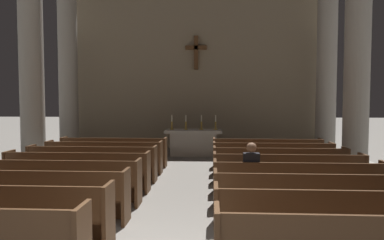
{
  "coord_description": "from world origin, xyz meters",
  "views": [
    {
      "loc": [
        0.73,
        -4.01,
        2.17
      ],
      "look_at": [
        0.0,
        8.66,
        1.44
      ],
      "focal_mm": 33.38,
      "sensor_mm": 36.0,
      "label": 1
    }
  ],
  "objects_px": {
    "column_left_third": "(31,63)",
    "pew_right_row_6": "(279,165)",
    "pew_right_row_7": "(273,159)",
    "pew_left_row_5": "(77,171)",
    "pew_right_row_3": "(314,199)",
    "pew_left_row_4": "(58,181)",
    "candlestick_outer_left": "(172,125)",
    "column_right_fourth": "(326,69)",
    "candlestick_inner_right": "(201,125)",
    "column_right_third": "(357,61)",
    "pew_right_row_4": "(299,185)",
    "pew_left_row_6": "(92,163)",
    "candlestick_outer_right": "(216,125)",
    "pew_right_row_2": "(335,220)",
    "column_left_fourth": "(68,70)",
    "pew_right_row_5": "(288,174)",
    "pew_left_row_7": "(104,157)",
    "pew_left_row_3": "(33,195)",
    "pew_left_row_8": "(114,152)",
    "altar": "(194,142)",
    "pew_right_row_8": "(267,153)",
    "lone_worshipper": "(251,173)",
    "candlestick_inner_left": "(186,125)"
  },
  "relations": [
    {
      "from": "pew_left_row_3",
      "to": "pew_right_row_5",
      "type": "relative_size",
      "value": 1.0
    },
    {
      "from": "pew_right_row_2",
      "to": "candlestick_inner_right",
      "type": "height_order",
      "value": "candlestick_inner_right"
    },
    {
      "from": "column_right_third",
      "to": "candlestick_inner_right",
      "type": "xyz_separation_m",
      "value": [
        -4.95,
        2.23,
        -2.21
      ]
    },
    {
      "from": "pew_right_row_4",
      "to": "altar",
      "type": "height_order",
      "value": "altar"
    },
    {
      "from": "pew_left_row_3",
      "to": "pew_right_row_8",
      "type": "height_order",
      "value": "same"
    },
    {
      "from": "column_right_fourth",
      "to": "column_left_third",
      "type": "bearing_deg",
      "value": -164.03
    },
    {
      "from": "pew_right_row_3",
      "to": "column_right_fourth",
      "type": "relative_size",
      "value": 0.49
    },
    {
      "from": "pew_left_row_7",
      "to": "pew_left_row_8",
      "type": "distance_m",
      "value": 1.05
    },
    {
      "from": "pew_right_row_5",
      "to": "candlestick_outer_left",
      "type": "distance_m",
      "value": 6.54
    },
    {
      "from": "pew_left_row_4",
      "to": "pew_left_row_5",
      "type": "xyz_separation_m",
      "value": [
        0.0,
        1.05,
        0.0
      ]
    },
    {
      "from": "pew_left_row_5",
      "to": "column_right_fourth",
      "type": "height_order",
      "value": "column_right_fourth"
    },
    {
      "from": "pew_left_row_7",
      "to": "pew_right_row_7",
      "type": "bearing_deg",
      "value": 0.0
    },
    {
      "from": "column_left_fourth",
      "to": "pew_right_row_3",
      "type": "bearing_deg",
      "value": -47.68
    },
    {
      "from": "pew_right_row_6",
      "to": "column_right_fourth",
      "type": "height_order",
      "value": "column_right_fourth"
    },
    {
      "from": "pew_left_row_6",
      "to": "pew_right_row_2",
      "type": "relative_size",
      "value": 1.0
    },
    {
      "from": "pew_right_row_7",
      "to": "column_left_third",
      "type": "xyz_separation_m",
      "value": [
        -7.7,
        1.27,
        2.91
      ]
    },
    {
      "from": "candlestick_inner_right",
      "to": "column_right_third",
      "type": "bearing_deg",
      "value": -24.3
    },
    {
      "from": "column_left_third",
      "to": "candlestick_outer_left",
      "type": "relative_size",
      "value": 12.34
    },
    {
      "from": "pew_left_row_4",
      "to": "pew_right_row_6",
      "type": "bearing_deg",
      "value": 23.12
    },
    {
      "from": "pew_right_row_4",
      "to": "pew_right_row_8",
      "type": "distance_m",
      "value": 4.19
    },
    {
      "from": "column_left_third",
      "to": "pew_right_row_6",
      "type": "bearing_deg",
      "value": -16.71
    },
    {
      "from": "pew_right_row_6",
      "to": "column_right_third",
      "type": "height_order",
      "value": "column_right_third"
    },
    {
      "from": "candlestick_inner_right",
      "to": "pew_right_row_4",
      "type": "bearing_deg",
      "value": -72.03
    },
    {
      "from": "pew_left_row_5",
      "to": "column_right_fourth",
      "type": "xyz_separation_m",
      "value": [
        7.7,
        6.36,
        2.91
      ]
    },
    {
      "from": "column_left_third",
      "to": "candlestick_outer_right",
      "type": "bearing_deg",
      "value": 20.12
    },
    {
      "from": "pew_right_row_7",
      "to": "altar",
      "type": "xyz_separation_m",
      "value": [
        -2.45,
        3.5,
        0.06
      ]
    },
    {
      "from": "pew_left_row_5",
      "to": "pew_right_row_7",
      "type": "distance_m",
      "value": 5.34
    },
    {
      "from": "pew_left_row_6",
      "to": "column_right_third",
      "type": "bearing_deg",
      "value": 16.71
    },
    {
      "from": "pew_right_row_5",
      "to": "pew_right_row_6",
      "type": "distance_m",
      "value": 1.05
    },
    {
      "from": "candlestick_inner_left",
      "to": "column_left_fourth",
      "type": "bearing_deg",
      "value": 171.15
    },
    {
      "from": "pew_right_row_3",
      "to": "candlestick_outer_right",
      "type": "bearing_deg",
      "value": 101.78
    },
    {
      "from": "pew_right_row_8",
      "to": "lone_worshipper",
      "type": "distance_m",
      "value": 4.26
    },
    {
      "from": "pew_left_row_3",
      "to": "pew_left_row_6",
      "type": "height_order",
      "value": "same"
    },
    {
      "from": "column_right_third",
      "to": "column_right_fourth",
      "type": "height_order",
      "value": "same"
    },
    {
      "from": "candlestick_inner_right",
      "to": "column_left_fourth",
      "type": "bearing_deg",
      "value": 172.1
    },
    {
      "from": "column_right_third",
      "to": "column_left_third",
      "type": "bearing_deg",
      "value": 180.0
    },
    {
      "from": "column_left_third",
      "to": "candlestick_inner_right",
      "type": "distance_m",
      "value": 6.38
    },
    {
      "from": "pew_left_row_5",
      "to": "pew_right_row_7",
      "type": "bearing_deg",
      "value": 23.12
    },
    {
      "from": "pew_right_row_6",
      "to": "pew_left_row_3",
      "type": "bearing_deg",
      "value": -147.37
    },
    {
      "from": "pew_left_row_6",
      "to": "pew_right_row_7",
      "type": "bearing_deg",
      "value": 12.05
    },
    {
      "from": "pew_right_row_4",
      "to": "column_right_third",
      "type": "height_order",
      "value": "column_right_third"
    },
    {
      "from": "pew_left_row_8",
      "to": "candlestick_outer_right",
      "type": "height_order",
      "value": "candlestick_outer_right"
    },
    {
      "from": "column_left_third",
      "to": "pew_right_row_7",
      "type": "bearing_deg",
      "value": -9.33
    },
    {
      "from": "pew_right_row_3",
      "to": "candlestick_outer_right",
      "type": "distance_m",
      "value": 7.89
    },
    {
      "from": "pew_right_row_7",
      "to": "pew_left_row_3",
      "type": "bearing_deg",
      "value": -139.51
    },
    {
      "from": "pew_left_row_4",
      "to": "pew_left_row_6",
      "type": "xyz_separation_m",
      "value": [
        0.0,
        2.1,
        0.0
      ]
    },
    {
      "from": "pew_right_row_3",
      "to": "column_right_third",
      "type": "bearing_deg",
      "value": 62.88
    },
    {
      "from": "pew_left_row_6",
      "to": "pew_right_row_4",
      "type": "bearing_deg",
      "value": -23.12
    },
    {
      "from": "pew_left_row_5",
      "to": "pew_right_row_3",
      "type": "bearing_deg",
      "value": -23.12
    },
    {
      "from": "pew_left_row_7",
      "to": "column_right_fourth",
      "type": "bearing_deg",
      "value": 29.0
    }
  ]
}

